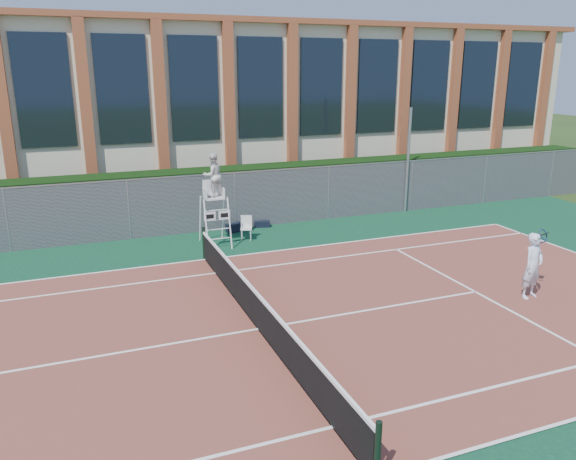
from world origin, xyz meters
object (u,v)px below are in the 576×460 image
object	(u,v)px
steel_pole	(408,161)
plastic_chair	(246,226)
umpire_chair	(213,178)
tennis_player	(533,266)

from	to	relation	value
steel_pole	plastic_chair	bearing A→B (deg)	-169.30
umpire_chair	plastic_chair	world-z (taller)	umpire_chair
steel_pole	umpire_chair	bearing A→B (deg)	-169.52
umpire_chair	tennis_player	distance (m)	10.51
umpire_chair	tennis_player	bearing A→B (deg)	-49.21
tennis_player	umpire_chair	bearing A→B (deg)	130.79
umpire_chair	steel_pole	bearing A→B (deg)	10.48
steel_pole	tennis_player	world-z (taller)	steel_pole
tennis_player	plastic_chair	bearing A→B (deg)	124.63
steel_pole	tennis_player	distance (m)	9.86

